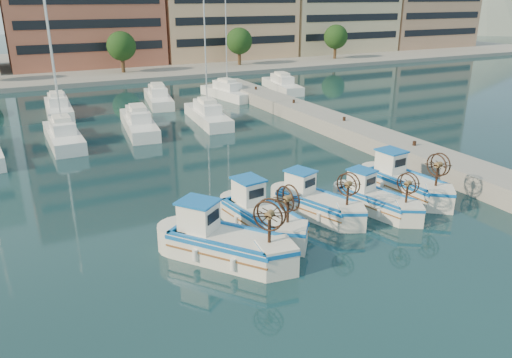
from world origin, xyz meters
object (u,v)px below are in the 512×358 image
at_px(fishing_boat_b, 261,215).
at_px(fishing_boat_e, 404,181).
at_px(fishing_boat_c, 315,201).
at_px(fishing_boat_a, 223,241).
at_px(fishing_boat_d, 375,198).

height_order(fishing_boat_b, fishing_boat_e, fishing_boat_e).
bearing_deg(fishing_boat_e, fishing_boat_c, 174.09).
distance_m(fishing_boat_a, fishing_boat_b, 3.30).
height_order(fishing_boat_d, fishing_boat_e, fishing_boat_e).
xyz_separation_m(fishing_boat_b, fishing_boat_e, (9.42, 0.38, 0.02)).
xyz_separation_m(fishing_boat_a, fishing_boat_c, (6.13, 2.10, -0.11)).
bearing_deg(fishing_boat_e, fishing_boat_a, -176.36).
bearing_deg(fishing_boat_b, fishing_boat_c, -2.10).
bearing_deg(fishing_boat_e, fishing_boat_b, 175.97).
relative_size(fishing_boat_c, fishing_boat_e, 0.93).
bearing_deg(fishing_boat_a, fishing_boat_b, -5.08).
height_order(fishing_boat_b, fishing_boat_d, fishing_boat_b).
height_order(fishing_boat_a, fishing_boat_d, fishing_boat_a).
relative_size(fishing_boat_c, fishing_boat_d, 1.07).
relative_size(fishing_boat_a, fishing_boat_e, 1.03).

